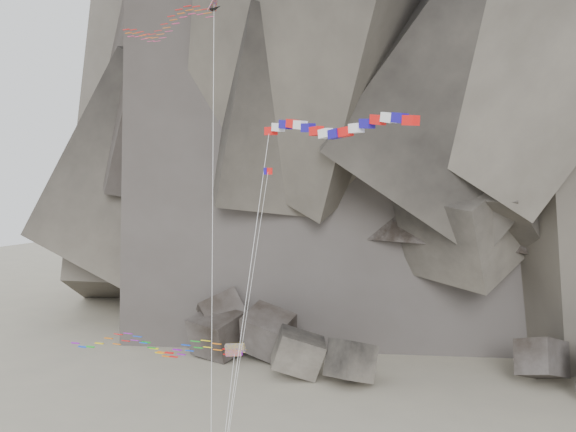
% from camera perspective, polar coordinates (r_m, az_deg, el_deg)
% --- Properties ---
extents(headland, '(110.00, 70.00, 84.00)m').
position_cam_1_polar(headland, '(112.19, 14.04, 14.05)').
color(headland, '#5D564C').
rests_on(headland, ground).
extents(boulder_field, '(65.07, 15.95, 8.23)m').
position_cam_1_polar(boulder_field, '(77.96, 8.59, -11.05)').
color(boulder_field, '#47423F').
rests_on(boulder_field, ground).
extents(delta_kite, '(12.32, 7.69, 31.65)m').
position_cam_1_polar(delta_kite, '(48.68, -9.92, 14.61)').
color(delta_kite, red).
rests_on(delta_kite, ground).
extents(banner_kite, '(11.22, 7.85, 23.62)m').
position_cam_1_polar(banner_kite, '(39.29, 3.43, 6.96)').
color(banner_kite, red).
rests_on(banner_kite, ground).
extents(parafoil_kite, '(17.12, 8.77, 9.38)m').
position_cam_1_polar(parafoil_kite, '(51.41, -11.18, -9.85)').
color(parafoil_kite, '#DEBE0C').
rests_on(parafoil_kite, ground).
extents(pennant_kite, '(0.69, 5.84, 20.78)m').
position_cam_1_polar(pennant_kite, '(41.33, -2.41, -1.69)').
color(pennant_kite, red).
rests_on(pennant_kite, ground).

